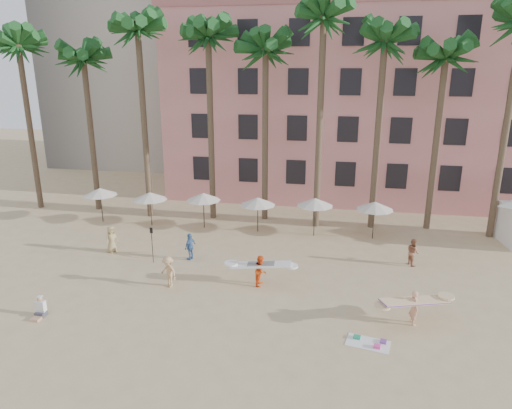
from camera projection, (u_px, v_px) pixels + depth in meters
name	position (u px, v px, depth m)	size (l,w,h in m)	color
ground	(230.00, 326.00, 20.68)	(120.00, 120.00, 0.00)	#D1B789
pink_hotel	(371.00, 105.00, 41.61)	(35.00, 14.00, 16.00)	pink
palm_row	(286.00, 41.00, 30.97)	(44.40, 5.40, 16.30)	brown
umbrella_row	(230.00, 199.00, 32.31)	(22.50, 2.70, 2.73)	#332B23
beach_towel	(369.00, 343.00, 19.39)	(1.96, 1.33, 0.14)	white
carrier_yellow	(414.00, 305.00, 20.61)	(3.29, 2.13, 1.65)	tan
carrier_white	(261.00, 269.00, 24.38)	(3.26, 1.00, 1.68)	#FF5A1A
beachgoers	(216.00, 254.00, 26.50)	(19.33, 6.39, 1.73)	#466FA5
paddle	(152.00, 241.00, 27.04)	(0.18, 0.04, 2.23)	black
seated_man	(40.00, 310.00, 21.40)	(0.45, 0.78, 1.01)	#3F3F4C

